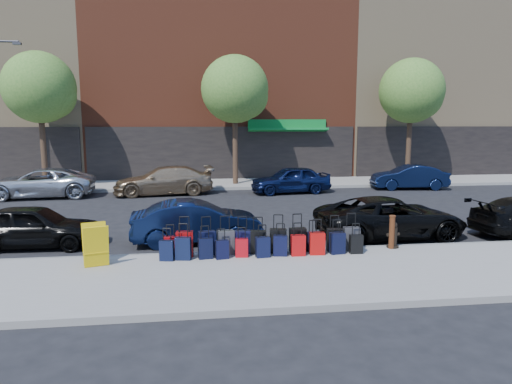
{
  "coord_description": "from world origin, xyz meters",
  "views": [
    {
      "loc": [
        -1.66,
        -16.7,
        3.68
      ],
      "look_at": [
        0.29,
        -1.5,
        1.33
      ],
      "focal_mm": 32.0,
      "sensor_mm": 36.0,
      "label": 1
    }
  ],
  "objects": [
    {
      "name": "suitcase_front_6",
      "position": [
        0.47,
        -4.79,
        0.48
      ],
      "size": [
        0.47,
        0.32,
        1.06
      ],
      "rotation": [
        0.0,
        0.0,
        -0.18
      ],
      "color": "black",
      "rests_on": "sidewalk_near"
    },
    {
      "name": "car_far_2",
      "position": [
        3.14,
        6.5,
        0.71
      ],
      "size": [
        4.31,
        2.15,
        1.41
      ],
      "primitive_type": "imported",
      "rotation": [
        0.0,
        0.0,
        -1.45
      ],
      "color": "#0D173C",
      "rests_on": "ground"
    },
    {
      "name": "tree_right",
      "position": [
        11.14,
        9.5,
        5.41
      ],
      "size": [
        3.8,
        3.8,
        7.27
      ],
      "color": "black",
      "rests_on": "sidewalk_far"
    },
    {
      "name": "ground",
      "position": [
        0.0,
        0.0,
        0.0
      ],
      "size": [
        120.0,
        120.0,
        0.0
      ],
      "primitive_type": "plane",
      "color": "black",
      "rests_on": "ground"
    },
    {
      "name": "tree_center",
      "position": [
        0.64,
        9.5,
        5.41
      ],
      "size": [
        3.8,
        3.8,
        7.27
      ],
      "color": "black",
      "rests_on": "sidewalk_far"
    },
    {
      "name": "sidewalk_far",
      "position": [
        0.0,
        10.0,
        0.07
      ],
      "size": [
        60.0,
        4.0,
        0.15
      ],
      "primitive_type": "cube",
      "color": "gray",
      "rests_on": "ground"
    },
    {
      "name": "sidewalk_near",
      "position": [
        0.0,
        -6.5,
        0.07
      ],
      "size": [
        60.0,
        4.0,
        0.15
      ],
      "primitive_type": "cube",
      "color": "gray",
      "rests_on": "ground"
    },
    {
      "name": "suitcase_back_3",
      "position": [
        -1.08,
        -5.17,
        0.4
      ],
      "size": [
        0.37,
        0.26,
        0.79
      ],
      "rotation": [
        0.0,
        0.0,
        0.21
      ],
      "color": "black",
      "rests_on": "sidewalk_near"
    },
    {
      "name": "suitcase_front_5",
      "position": [
        -0.08,
        -4.79,
        0.46
      ],
      "size": [
        0.44,
        0.27,
        1.0
      ],
      "rotation": [
        0.0,
        0.0,
        -0.11
      ],
      "color": "black",
      "rests_on": "sidewalk_near"
    },
    {
      "name": "suitcase_front_0",
      "position": [
        -2.42,
        -4.76,
        0.42
      ],
      "size": [
        0.35,
        0.2,
        0.85
      ],
      "rotation": [
        0.0,
        0.0,
        0.0
      ],
      "color": "maroon",
      "rests_on": "sidewalk_near"
    },
    {
      "name": "suitcase_back_7",
      "position": [
        0.96,
        -5.14,
        0.43
      ],
      "size": [
        0.38,
        0.22,
        0.89
      ],
      "rotation": [
        0.0,
        0.0,
        -0.01
      ],
      "color": "#AC0B0C",
      "rests_on": "sidewalk_near"
    },
    {
      "name": "suitcase_front_1",
      "position": [
        -2.05,
        -4.83,
        0.49
      ],
      "size": [
        0.45,
        0.26,
        1.07
      ],
      "rotation": [
        0.0,
        0.0,
        -0.04
      ],
      "color": "#90090A",
      "rests_on": "sidewalk_near"
    },
    {
      "name": "suitcase_back_5",
      "position": [
        -0.0,
        -5.16,
        0.42
      ],
      "size": [
        0.39,
        0.25,
        0.87
      ],
      "rotation": [
        0.0,
        0.0,
        0.12
      ],
      "color": "black",
      "rests_on": "sidewalk_near"
    },
    {
      "name": "car_near_1",
      "position": [
        -1.73,
        -2.89,
        0.65
      ],
      "size": [
        4.06,
        1.7,
        1.3
      ],
      "primitive_type": "imported",
      "rotation": [
        0.0,
        0.0,
        1.65
      ],
      "color": "#0C1736",
      "rests_on": "ground"
    },
    {
      "name": "suitcase_back_0",
      "position": [
        -2.5,
        -5.14,
        0.41
      ],
      "size": [
        0.38,
        0.26,
        0.85
      ],
      "rotation": [
        0.0,
        0.0,
        -0.18
      ],
      "color": "black",
      "rests_on": "sidewalk_near"
    },
    {
      "name": "suitcase_back_6",
      "position": [
        0.48,
        -5.09,
        0.42
      ],
      "size": [
        0.4,
        0.28,
        0.88
      ],
      "rotation": [
        0.0,
        0.0,
        -0.18
      ],
      "color": "black",
      "rests_on": "sidewalk_near"
    },
    {
      "name": "suitcase_front_8",
      "position": [
        1.46,
        -4.78,
        0.42
      ],
      "size": [
        0.38,
        0.23,
        0.87
      ],
      "rotation": [
        0.0,
        0.0,
        0.1
      ],
      "color": "black",
      "rests_on": "sidewalk_near"
    },
    {
      "name": "suitcase_front_7",
      "position": [
        1.03,
        -4.76,
        0.48
      ],
      "size": [
        0.45,
        0.27,
        1.05
      ],
      "rotation": [
        0.0,
        0.0,
        0.06
      ],
      "color": "black",
      "rests_on": "sidewalk_near"
    },
    {
      "name": "suitcase_front_4",
      "position": [
        -0.49,
        -4.76,
        0.47
      ],
      "size": [
        0.43,
        0.24,
        1.01
      ],
      "rotation": [
        0.0,
        0.0,
        0.03
      ],
      "color": "black",
      "rests_on": "sidewalk_near"
    },
    {
      "name": "curb_far",
      "position": [
        0.0,
        7.98,
        0.07
      ],
      "size": [
        60.0,
        0.08,
        0.15
      ],
      "primitive_type": "cube",
      "color": "gray",
      "rests_on": "ground"
    },
    {
      "name": "suitcase_back_1",
      "position": [
        -2.08,
        -5.11,
        0.45
      ],
      "size": [
        0.43,
        0.29,
        0.95
      ],
      "rotation": [
        0.0,
        0.0,
        -0.17
      ],
      "color": "black",
      "rests_on": "sidewalk_near"
    },
    {
      "name": "car_far_3",
      "position": [
        9.95,
        7.06,
        0.67
      ],
      "size": [
        4.21,
        1.85,
        1.34
      ],
      "primitive_type": "imported",
      "rotation": [
        0.0,
        0.0,
        -1.68
      ],
      "color": "#0B1633",
      "rests_on": "ground"
    },
    {
      "name": "suitcase_back_2",
      "position": [
        -1.5,
        -5.09,
        0.42
      ],
      "size": [
        0.39,
        0.27,
        0.87
      ],
      "rotation": [
        0.0,
        0.0,
        0.17
      ],
      "color": "black",
      "rests_on": "sidewalk_near"
    },
    {
      "name": "building_center",
      "position": [
        0.0,
        17.99,
        9.98
      ],
      "size": [
        17.0,
        12.85,
        20.0
      ],
      "color": "brown",
      "rests_on": "ground"
    },
    {
      "name": "suitcase_front_10",
      "position": [
        2.54,
        -4.82,
        0.48
      ],
      "size": [
        0.44,
        0.25,
        1.05
      ],
      "rotation": [
        0.0,
        0.0,
        -0.03
      ],
      "color": "#333337",
      "rests_on": "sidewalk_near"
    },
    {
      "name": "display_rack",
      "position": [
        -4.21,
        -5.36,
        0.67
      ],
      "size": [
        0.75,
        0.79,
        1.04
      ],
      "rotation": [
        0.0,
        0.0,
        0.3
      ],
      "color": "#DCB90C",
      "rests_on": "sidewalk_near"
    },
    {
      "name": "fire_hydrant",
      "position": [
        3.8,
        -4.71,
        0.5
      ],
      "size": [
        0.39,
        0.34,
        0.75
      ],
      "rotation": [
        0.0,
        0.0,
        0.16
      ],
      "color": "black",
      "rests_on": "sidewalk_near"
    },
    {
      "name": "car_far_0",
      "position": [
        -9.39,
        6.67,
        0.72
      ],
      "size": [
        5.34,
        2.79,
        1.44
      ],
      "primitive_type": "imported",
      "rotation": [
        0.0,
        0.0,
        -1.49
      ],
      "color": "silver",
      "rests_on": "ground"
    },
    {
      "name": "suitcase_front_3",
      "position": [
        -0.96,
        -4.81,
        0.48
      ],
      "size": [
        0.48,
        0.32,
        1.06
      ],
      "rotation": [
        0.0,
        0.0,
        0.19
      ],
      "color": "#39393E",
      "rests_on": "sidewalk_near"
    },
    {
      "name": "car_far_1",
      "position": [
        -3.41,
        6.85,
        0.73
      ],
      "size": [
        5.2,
        2.56,
        1.46
      ],
      "primitive_type": "imported",
      "rotation": [
        0.0,
        0.0,
        -1.47
      ],
      "color": "#987E5D",
      "rests_on": "ground"
    },
    {
      "name": "car_near_2",
      "position": [
        4.43,
        -3.08,
        0.66
      ],
      "size": [
        4.88,
        2.48,
        1.32
      ],
      "primitive_type": "imported",
      "rotation": [
        0.0,
        0.0,
        1.63
      ],
      "color": "black",
      "rests_on": "ground"
    },
    {
      "name": "suitcase_front_2",
      "position": [
        -1.46,
        -4.77,
        0.48
      ],
      "size": [
        0.47,
        0.31,
        1.04
      ],
      "rotation": [
        0.0,
        0.0,
        0.18
      ],
      "color": "black",
      "rests_on": "sidewalk_near"
    },
    {
      "name": "curb_near",
      "position": [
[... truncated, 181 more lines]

